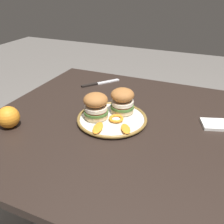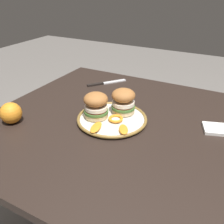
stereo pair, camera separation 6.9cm
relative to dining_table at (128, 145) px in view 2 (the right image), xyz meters
The scene contains 10 objects.
dining_table is the anchor object (origin of this frame).
dinner_plate 0.13m from the dining_table, ahead, with size 0.28×0.28×0.02m.
sandwich_half_left 0.22m from the dining_table, 14.88° to the left, with size 0.13×0.13×0.10m.
sandwich_half_right 0.18m from the dining_table, 45.09° to the right, with size 0.13×0.13×0.10m.
orange_peel_curled 0.14m from the dining_table, 27.01° to the left, with size 0.07×0.07×0.01m.
orange_peel_strip_long 0.18m from the dining_table, 53.01° to the left, with size 0.05×0.08×0.01m.
orange_peel_strip_short 0.15m from the dining_table, 99.32° to the left, with size 0.06×0.07×0.01m.
whole_orange 0.48m from the dining_table, 26.30° to the left, with size 0.08×0.08×0.08m, color orange.
table_knife 0.44m from the dining_table, 47.23° to the right, with size 0.15×0.18×0.01m.
folded_napkin 0.36m from the dining_table, 160.17° to the right, with size 0.13×0.08×0.01m, color white.
Camera 2 is at (-0.32, 0.74, 1.23)m, focal length 39.05 mm.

